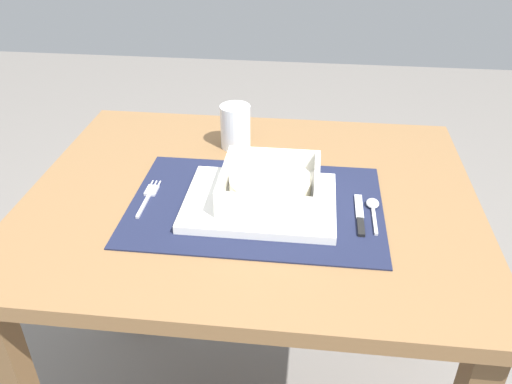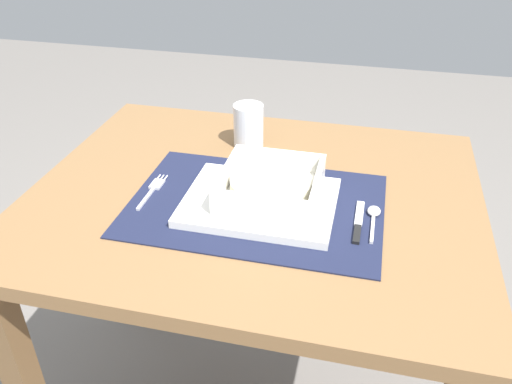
{
  "view_description": "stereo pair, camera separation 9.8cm",
  "coord_description": "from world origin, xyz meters",
  "px_view_note": "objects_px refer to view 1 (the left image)",
  "views": [
    {
      "loc": [
        0.11,
        -0.87,
        1.27
      ],
      "look_at": [
        0.01,
        -0.05,
        0.75
      ],
      "focal_mm": 36.94,
      "sensor_mm": 36.0,
      "label": 1
    },
    {
      "loc": [
        0.21,
        -0.85,
        1.27
      ],
      "look_at": [
        0.01,
        -0.05,
        0.75
      ],
      "focal_mm": 36.94,
      "sensor_mm": 36.0,
      "label": 2
    }
  ],
  "objects_px": {
    "spoon": "(373,207)",
    "butter_knife": "(360,217)",
    "fork": "(149,195)",
    "drinking_glass": "(235,129)",
    "dining_table": "(252,238)",
    "porridge_bowl": "(270,185)"
  },
  "relations": [
    {
      "from": "spoon",
      "to": "butter_knife",
      "type": "distance_m",
      "value": 0.04
    },
    {
      "from": "spoon",
      "to": "butter_knife",
      "type": "relative_size",
      "value": 0.84
    },
    {
      "from": "fork",
      "to": "butter_knife",
      "type": "height_order",
      "value": "butter_knife"
    },
    {
      "from": "spoon",
      "to": "fork",
      "type": "bearing_deg",
      "value": 179.36
    },
    {
      "from": "spoon",
      "to": "drinking_glass",
      "type": "relative_size",
      "value": 1.12
    },
    {
      "from": "dining_table",
      "to": "spoon",
      "type": "distance_m",
      "value": 0.26
    },
    {
      "from": "porridge_bowl",
      "to": "fork",
      "type": "bearing_deg",
      "value": -177.77
    },
    {
      "from": "fork",
      "to": "drinking_glass",
      "type": "xyz_separation_m",
      "value": [
        0.13,
        0.23,
        0.04
      ]
    },
    {
      "from": "fork",
      "to": "spoon",
      "type": "distance_m",
      "value": 0.43
    },
    {
      "from": "spoon",
      "to": "dining_table",
      "type": "bearing_deg",
      "value": 169.63
    },
    {
      "from": "porridge_bowl",
      "to": "fork",
      "type": "relative_size",
      "value": 1.37
    },
    {
      "from": "fork",
      "to": "dining_table",
      "type": "bearing_deg",
      "value": 13.28
    },
    {
      "from": "fork",
      "to": "spoon",
      "type": "relative_size",
      "value": 1.2
    },
    {
      "from": "dining_table",
      "to": "butter_knife",
      "type": "xyz_separation_m",
      "value": [
        0.21,
        -0.07,
        0.12
      ]
    },
    {
      "from": "butter_knife",
      "to": "drinking_glass",
      "type": "bearing_deg",
      "value": 133.79
    },
    {
      "from": "dining_table",
      "to": "butter_knife",
      "type": "distance_m",
      "value": 0.25
    },
    {
      "from": "dining_table",
      "to": "fork",
      "type": "height_order",
      "value": "fork"
    },
    {
      "from": "dining_table",
      "to": "spoon",
      "type": "xyz_separation_m",
      "value": [
        0.23,
        -0.04,
        0.12
      ]
    },
    {
      "from": "spoon",
      "to": "drinking_glass",
      "type": "xyz_separation_m",
      "value": [
        -0.29,
        0.23,
        0.04
      ]
    },
    {
      "from": "butter_knife",
      "to": "drinking_glass",
      "type": "distance_m",
      "value": 0.38
    },
    {
      "from": "porridge_bowl",
      "to": "drinking_glass",
      "type": "height_order",
      "value": "drinking_glass"
    },
    {
      "from": "spoon",
      "to": "drinking_glass",
      "type": "distance_m",
      "value": 0.37
    }
  ]
}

